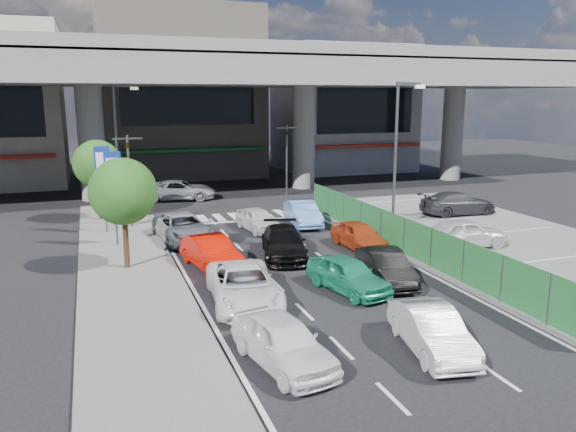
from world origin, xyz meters
name	(u,v)px	position (x,y,z in m)	size (l,w,h in m)	color
ground	(315,280)	(0.00, 0.00, 0.00)	(120.00, 120.00, 0.00)	black
parking_lot	(503,244)	(11.00, 2.00, 0.03)	(12.00, 28.00, 0.06)	#575755
sidewalk_left	(128,268)	(-7.00, 4.00, 0.06)	(4.00, 30.00, 0.12)	#575755
fence_run	(416,242)	(5.30, 1.00, 0.90)	(0.16, 22.00, 1.80)	#21622E
expressway	(202,75)	(0.00, 22.00, 8.76)	(64.00, 14.00, 10.75)	#61625D
building_center	(180,94)	(0.00, 32.97, 7.49)	(14.00, 10.90, 15.00)	gray
building_east	(343,109)	(16.00, 31.97, 5.99)	(12.00, 10.90, 12.00)	gray
traffic_light_left	(128,158)	(-6.20, 12.00, 3.94)	(1.60, 1.24, 5.20)	#595B60
traffic_light_right	(287,143)	(5.50, 19.00, 3.94)	(1.60, 1.24, 5.20)	#595B60
street_lamp_right	(399,145)	(7.17, 6.00, 4.77)	(1.65, 0.22, 8.00)	#595B60
street_lamp_left	(119,136)	(-6.33, 18.00, 4.77)	(1.65, 0.22, 8.00)	#595B60
signboard_near	(114,185)	(-7.20, 7.99, 3.06)	(0.80, 0.14, 4.70)	#595B60
signboard_far	(103,177)	(-7.60, 10.99, 3.06)	(0.80, 0.14, 4.70)	#595B60
tree_near	(123,192)	(-7.00, 4.00, 3.39)	(2.80, 2.80, 4.80)	#382314
tree_far	(97,164)	(-7.80, 14.50, 3.39)	(2.80, 2.80, 4.80)	#382314
van_white_back_left	(283,341)	(-3.55, -6.41, 0.69)	(1.63, 4.05, 1.38)	white
hatch_white_back_mid	(432,330)	(0.77, -7.05, 0.65)	(1.38, 3.97, 1.31)	silver
sedan_white_mid_left	(244,286)	(-3.36, -1.57, 0.69)	(2.29, 4.97, 1.38)	white
taxi_teal_mid	(348,274)	(0.72, -1.59, 0.66)	(1.56, 3.89, 1.32)	#1E9069
hatch_black_mid_right	(386,267)	(2.56, -1.19, 0.65)	(1.39, 3.97, 1.31)	black
taxi_orange_left	(211,253)	(-3.56, 3.01, 0.69)	(1.46, 4.19, 1.38)	#C80D00
sedan_black_mid	(284,243)	(-0.06, 3.63, 0.68)	(1.90, 4.68, 1.36)	black
taxi_orange_right	(359,235)	(3.87, 3.77, 0.66)	(1.55, 3.86, 1.31)	#BB3E18
wagon_silver_front_left	(183,228)	(-3.98, 8.09, 0.69)	(2.29, 4.97, 1.38)	#B6B8BE
sedan_white_front_mid	(258,219)	(0.29, 9.00, 0.63)	(1.49, 3.71, 1.26)	silver
kei_truck_front_right	(303,213)	(3.12, 9.46, 0.69)	(1.46, 4.19, 1.38)	#5D88D0
crossing_wagon_silver	(180,190)	(-2.28, 19.83, 0.70)	(2.33, 5.05, 1.40)	#A5A8AD
parked_sedan_white	(465,233)	(8.76, 2.13, 0.76)	(1.66, 4.14, 1.41)	silver
parked_sedan_dgrey	(458,203)	(13.17, 8.74, 0.76)	(1.97, 4.84, 1.40)	#303035
traffic_cone	(371,228)	(5.60, 5.87, 0.39)	(0.34, 0.34, 0.66)	#ED5B0D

